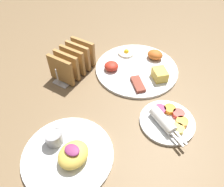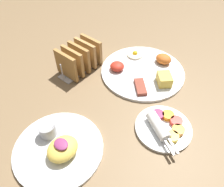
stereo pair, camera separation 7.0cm
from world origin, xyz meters
name	(u,v)px [view 1 (the left image)]	position (x,y,z in m)	size (l,w,h in m)	color
ground_plane	(103,102)	(0.00, 0.00, 0.00)	(3.00, 3.00, 0.00)	brown
plate_breakfast	(138,68)	(0.02, 0.21, 0.01)	(0.31, 0.31, 0.05)	white
plate_condiments	(167,120)	(0.21, 0.03, 0.01)	(0.16, 0.16, 0.04)	white
plate_foreground	(68,153)	(0.03, -0.21, 0.02)	(0.24, 0.24, 0.06)	white
toast_rack	(73,61)	(-0.17, 0.07, 0.05)	(0.10, 0.18, 0.10)	#B7B7BC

